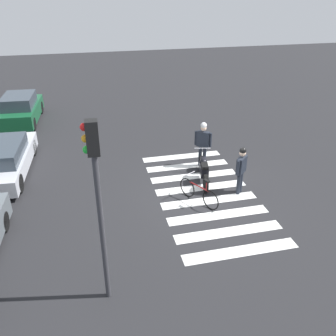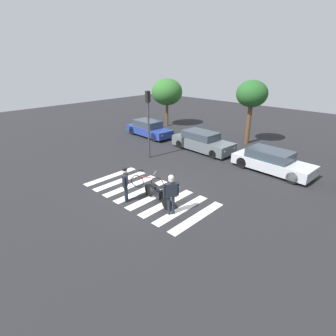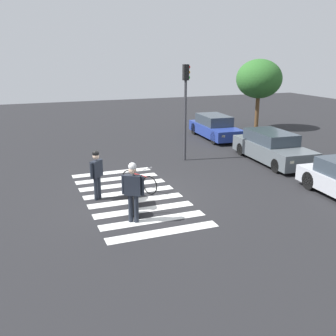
% 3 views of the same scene
% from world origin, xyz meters
% --- Properties ---
extents(ground_plane, '(60.00, 60.00, 0.00)m').
position_xyz_m(ground_plane, '(0.00, 0.00, 0.00)').
color(ground_plane, '#232326').
extents(police_motorcycle, '(2.16, 0.76, 1.03)m').
position_xyz_m(police_motorcycle, '(0.95, -0.25, 0.46)').
color(police_motorcycle, black).
rests_on(police_motorcycle, ground_plane).
extents(leaning_bicycle, '(1.59, 0.88, 1.01)m').
position_xyz_m(leaning_bicycle, '(-0.48, 0.39, 0.38)').
color(leaning_bicycle, black).
rests_on(leaning_bicycle, ground_plane).
extents(officer_on_foot, '(0.49, 0.51, 1.76)m').
position_xyz_m(officer_on_foot, '(-0.19, -1.20, 1.02)').
color(officer_on_foot, '#1E232D').
rests_on(officer_on_foot, ground_plane).
extents(officer_by_motorcycle, '(0.44, 0.60, 1.87)m').
position_xyz_m(officer_by_motorcycle, '(2.14, -0.58, 1.09)').
color(officer_by_motorcycle, '#1E232D').
rests_on(officer_by_motorcycle, ground_plane).
extents(crosswalk_stripes, '(6.75, 3.36, 0.01)m').
position_xyz_m(crosswalk_stripes, '(0.00, 0.00, 0.00)').
color(crosswalk_stripes, silver).
rests_on(crosswalk_stripes, ground_plane).
extents(car_blue_hatchback, '(4.56, 1.92, 1.37)m').
position_xyz_m(car_blue_hatchback, '(-7.98, 7.45, 0.66)').
color(car_blue_hatchback, black).
rests_on(car_blue_hatchback, ground_plane).
extents(car_grey_coupe, '(4.80, 2.04, 1.41)m').
position_xyz_m(car_grey_coupe, '(-2.21, 7.45, 0.67)').
color(car_grey_coupe, black).
rests_on(car_grey_coupe, ground_plane).
extents(traffic_light_pole, '(0.25, 0.33, 4.44)m').
position_xyz_m(traffic_light_pole, '(-3.91, 3.75, 2.97)').
color(traffic_light_pole, '#38383D').
rests_on(traffic_light_pole, ground_plane).
extents(street_tree_near, '(2.97, 2.97, 4.58)m').
position_xyz_m(street_tree_near, '(-9.61, 11.45, 3.30)').
color(street_tree_near, brown).
rests_on(street_tree_near, ground_plane).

